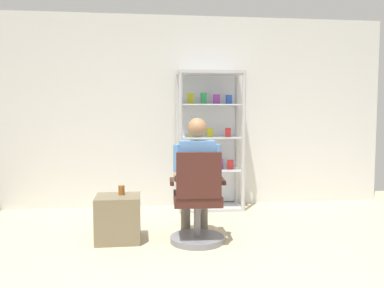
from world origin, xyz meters
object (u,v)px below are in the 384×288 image
Objects in this scene: office_chair at (197,206)px; tea_glass at (121,190)px; storage_crate at (118,218)px; seated_shopkeeper at (196,173)px; display_cabinet_main at (209,140)px.

tea_glass is (-0.78, 0.24, 0.13)m from office_chair.
tea_glass is at bearing 55.51° from storage_crate.
tea_glass is at bearing 174.27° from seated_shopkeeper.
storage_crate is at bearing -131.60° from display_cabinet_main.
storage_crate is (-0.81, 0.19, -0.15)m from office_chair.
office_chair is at bearing -13.18° from storage_crate.
seated_shopkeeper reaches higher than office_chair.
office_chair is 0.74× the size of seated_shopkeeper.
display_cabinet_main is 1.43m from seated_shopkeeper.
display_cabinet_main is 3.97× the size of storage_crate.
tea_glass reaches higher than storage_crate.
office_chair is at bearing -103.63° from display_cabinet_main.
seated_shopkeeper is (0.01, 0.16, 0.32)m from office_chair.
seated_shopkeeper is at bearing -1.89° from storage_crate.
seated_shopkeeper is 13.04× the size of tea_glass.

